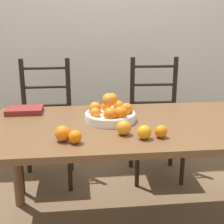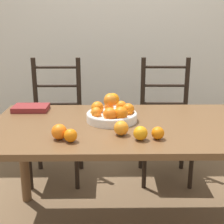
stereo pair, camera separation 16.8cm
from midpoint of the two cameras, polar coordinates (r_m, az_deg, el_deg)
wall_back at (r=3.26m, az=4.32°, el=15.81°), size 8.00×0.06×2.60m
dining_table at (r=1.91m, az=7.74°, el=-4.77°), size 1.81×0.88×0.74m
fruit_bowl at (r=1.90m, az=2.51°, el=-0.18°), size 0.31×0.31×0.17m
orange_loose_0 at (r=1.63m, az=-6.73°, el=-3.66°), size 0.08×0.08×0.08m
orange_loose_1 at (r=1.65m, az=11.29°, el=-3.84°), size 0.07×0.07×0.07m
orange_loose_2 at (r=1.62m, az=8.20°, el=-3.90°), size 0.07×0.07×0.07m
orange_loose_3 at (r=1.59m, az=-4.60°, el=-4.36°), size 0.07×0.07×0.07m
orange_loose_4 at (r=1.68m, az=4.56°, el=-2.98°), size 0.08×0.08×0.08m
chair_left at (r=2.68m, az=-8.43°, el=-2.37°), size 0.42×0.40×1.03m
chair_right at (r=2.72m, az=11.48°, el=-2.26°), size 0.43×0.41×1.03m
book_stack at (r=2.19m, az=-12.51°, el=0.69°), size 0.24×0.16×0.04m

